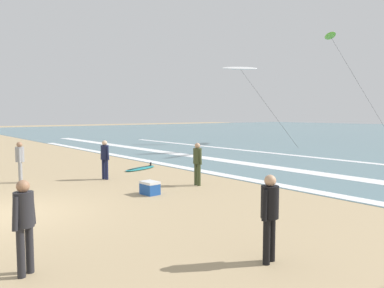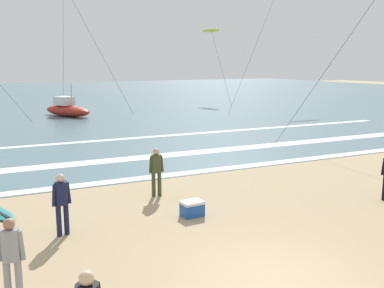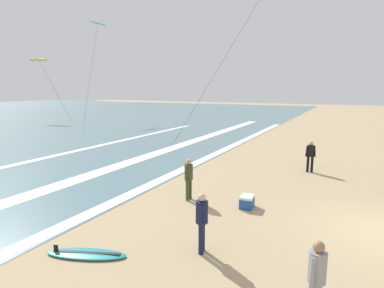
% 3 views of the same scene
% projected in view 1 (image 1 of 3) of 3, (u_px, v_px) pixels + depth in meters
% --- Properties ---
extents(ground_plane, '(160.00, 160.00, 0.00)m').
position_uv_depth(ground_plane, '(9.00, 214.00, 9.91)').
color(ground_plane, tan).
extents(wave_foam_shoreline, '(51.40, 0.60, 0.01)m').
position_uv_depth(wave_foam_shoreline, '(273.00, 184.00, 14.17)').
color(wave_foam_shoreline, white).
rests_on(wave_foam_shoreline, ocean_surface).
extents(wave_foam_mid_break, '(59.55, 1.01, 0.01)m').
position_uv_depth(wave_foam_mid_break, '(289.00, 170.00, 17.83)').
color(wave_foam_mid_break, white).
rests_on(wave_foam_mid_break, ocean_surface).
extents(wave_foam_outer_break, '(44.46, 0.56, 0.01)m').
position_uv_depth(wave_foam_outer_break, '(340.00, 160.00, 21.51)').
color(wave_foam_outer_break, white).
rests_on(wave_foam_outer_break, ocean_surface).
extents(surfer_left_far, '(0.32, 0.52, 1.60)m').
position_uv_depth(surfer_left_far, '(270.00, 210.00, 6.63)').
color(surfer_left_far, black).
rests_on(surfer_left_far, ground).
extents(surfer_left_near, '(0.36, 0.47, 1.60)m').
position_uv_depth(surfer_left_near, '(24.00, 219.00, 6.11)').
color(surfer_left_near, '#232328').
rests_on(surfer_left_near, ground).
extents(surfer_right_near, '(0.51, 0.32, 1.60)m').
position_uv_depth(surfer_right_near, '(105.00, 156.00, 15.17)').
color(surfer_right_near, '#141938').
rests_on(surfer_right_near, ground).
extents(surfer_mid_group, '(0.51, 0.32, 1.60)m').
position_uv_depth(surfer_mid_group, '(20.00, 158.00, 14.42)').
color(surfer_mid_group, gray).
rests_on(surfer_mid_group, ground).
extents(surfer_background_far, '(0.51, 0.32, 1.60)m').
position_uv_depth(surfer_background_far, '(197.00, 160.00, 13.88)').
color(surfer_background_far, '#384223').
rests_on(surfer_background_far, ground).
extents(surfboard_left_pile, '(1.30, 2.18, 0.25)m').
position_uv_depth(surfboard_left_pile, '(140.00, 168.00, 18.00)').
color(surfboard_left_pile, teal).
rests_on(surfboard_left_pile, ground).
extents(kite_white_low_near, '(7.13, 3.11, 6.94)m').
position_uv_depth(kite_white_low_near, '(240.00, 68.00, 32.91)').
color(kite_white_low_near, white).
rests_on(kite_white_low_near, ground).
extents(kite_lime_far_left, '(8.43, 3.29, 10.06)m').
position_uv_depth(kite_lime_far_left, '(330.00, 36.00, 34.19)').
color(kite_lime_far_left, '#70C628').
rests_on(kite_lime_far_left, ground).
extents(cooler_box, '(0.64, 0.49, 0.44)m').
position_uv_depth(cooler_box, '(150.00, 188.00, 12.37)').
color(cooler_box, '#1E4C9E').
rests_on(cooler_box, ground).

